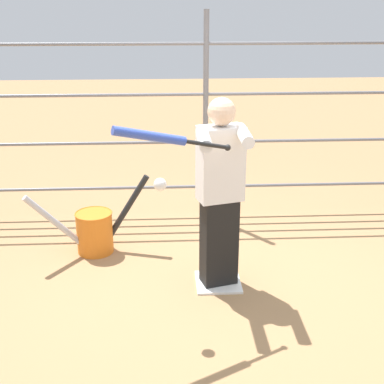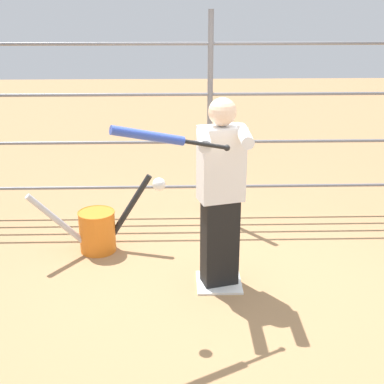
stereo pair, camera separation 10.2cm
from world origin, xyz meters
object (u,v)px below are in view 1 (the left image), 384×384
baseball_bat_swinging (160,138)px  softball_in_flight (160,185)px  batter (220,189)px  bat_bucket (94,231)px

baseball_bat_swinging → softball_in_flight: 0.38m
softball_in_flight → batter: bearing=-132.0°
softball_in_flight → baseball_bat_swinging: bearing=95.7°
softball_in_flight → bat_bucket: (0.68, -1.26, -0.93)m
batter → bat_bucket: bearing=-31.0°
baseball_bat_swinging → bat_bucket: baseball_bat_swinging is taller
batter → bat_bucket: 1.53m
softball_in_flight → bat_bucket: softball_in_flight is taller
batter → baseball_bat_swinging: batter is taller
baseball_bat_swinging → bat_bucket: size_ratio=0.72×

